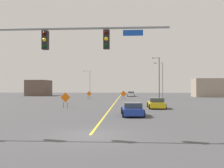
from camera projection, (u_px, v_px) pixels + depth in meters
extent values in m
plane|color=#444447|center=(90.00, 135.00, 13.31)|extent=(194.56, 194.56, 0.00)
cube|color=yellow|center=(120.00, 96.00, 67.25)|extent=(0.16, 108.09, 0.01)
cylinder|color=gray|center=(45.00, 29.00, 13.54)|extent=(13.79, 0.14, 0.14)
cube|color=black|center=(45.00, 40.00, 13.53)|extent=(0.34, 0.32, 1.05)
sphere|color=#3A0503|center=(44.00, 33.00, 13.37)|extent=(0.22, 0.22, 0.22)
sphere|color=yellow|center=(44.00, 40.00, 13.36)|extent=(0.22, 0.22, 0.22)
sphere|color=black|center=(44.00, 46.00, 13.36)|extent=(0.22, 0.22, 0.22)
cube|color=black|center=(107.00, 40.00, 13.32)|extent=(0.34, 0.32, 1.05)
sphere|color=#3A0503|center=(106.00, 33.00, 13.16)|extent=(0.22, 0.22, 0.22)
sphere|color=yellow|center=(106.00, 39.00, 13.15)|extent=(0.22, 0.22, 0.22)
sphere|color=black|center=(106.00, 45.00, 13.15)|extent=(0.22, 0.22, 0.22)
cube|color=#1447B7|center=(133.00, 33.00, 13.24)|extent=(1.10, 0.03, 0.32)
cylinder|color=gray|center=(90.00, 83.00, 80.57)|extent=(0.16, 0.16, 8.15)
cylinder|color=gray|center=(87.00, 71.00, 80.68)|extent=(1.94, 0.08, 0.08)
cube|color=#262628|center=(84.00, 71.00, 80.74)|extent=(0.44, 0.24, 0.14)
cylinder|color=gray|center=(163.00, 80.00, 54.89)|extent=(0.16, 0.16, 8.27)
cylinder|color=gray|center=(159.00, 63.00, 54.99)|extent=(1.75, 0.08, 0.08)
cube|color=#262628|center=(155.00, 63.00, 55.05)|extent=(0.44, 0.24, 0.14)
cylinder|color=black|center=(159.00, 78.00, 55.09)|extent=(0.16, 0.16, 9.45)
cylinder|color=black|center=(156.00, 58.00, 55.19)|extent=(1.44, 0.08, 0.08)
cube|color=#262628|center=(153.00, 58.00, 55.24)|extent=(0.44, 0.24, 0.14)
cube|color=orange|center=(89.00, 94.00, 51.20)|extent=(1.09, 0.07, 1.09)
cylinder|color=black|center=(88.00, 98.00, 51.20)|extent=(0.05, 0.05, 0.67)
cylinder|color=black|center=(90.00, 98.00, 51.17)|extent=(0.05, 0.05, 0.67)
cube|color=orange|center=(65.00, 97.00, 30.83)|extent=(1.29, 0.06, 1.29)
cylinder|color=black|center=(63.00, 105.00, 30.84)|extent=(0.05, 0.05, 0.67)
cylinder|color=black|center=(67.00, 105.00, 30.80)|extent=(0.05, 0.05, 0.67)
cube|color=orange|center=(123.00, 94.00, 50.54)|extent=(1.30, 0.23, 1.31)
cylinder|color=black|center=(122.00, 98.00, 50.58)|extent=(0.05, 0.05, 0.57)
cylinder|color=black|center=(125.00, 98.00, 50.48)|extent=(0.05, 0.05, 0.57)
cube|color=white|center=(131.00, 95.00, 66.99)|extent=(1.97, 4.21, 0.72)
cube|color=#333D47|center=(131.00, 92.00, 66.79)|extent=(1.72, 2.00, 0.51)
cylinder|color=black|center=(134.00, 95.00, 68.35)|extent=(0.24, 0.65, 0.64)
cylinder|color=black|center=(128.00, 95.00, 68.52)|extent=(0.24, 0.65, 0.64)
cylinder|color=black|center=(134.00, 96.00, 65.46)|extent=(0.24, 0.65, 0.64)
cylinder|color=black|center=(128.00, 96.00, 65.63)|extent=(0.24, 0.65, 0.64)
cube|color=#1E389E|center=(132.00, 111.00, 22.50)|extent=(1.99, 4.16, 0.60)
cube|color=#333D47|center=(132.00, 105.00, 22.30)|extent=(1.72, 2.51, 0.48)
cylinder|color=black|center=(140.00, 111.00, 23.92)|extent=(0.26, 0.65, 0.64)
cylinder|color=black|center=(122.00, 111.00, 23.92)|extent=(0.26, 0.65, 0.64)
cylinder|color=black|center=(144.00, 114.00, 21.07)|extent=(0.26, 0.65, 0.64)
cylinder|color=black|center=(123.00, 114.00, 21.08)|extent=(0.26, 0.65, 0.64)
cube|color=gold|center=(156.00, 104.00, 30.23)|extent=(1.90, 4.33, 0.63)
cube|color=#333D47|center=(156.00, 100.00, 30.02)|extent=(1.69, 2.43, 0.53)
cylinder|color=black|center=(162.00, 105.00, 31.66)|extent=(0.23, 0.64, 0.64)
cylinder|color=black|center=(148.00, 105.00, 31.80)|extent=(0.23, 0.64, 0.64)
cylinder|color=black|center=(165.00, 107.00, 28.66)|extent=(0.23, 0.64, 0.64)
cylinder|color=black|center=(150.00, 107.00, 28.80)|extent=(0.23, 0.64, 0.64)
cube|color=brown|center=(39.00, 88.00, 73.44)|extent=(6.01, 7.52, 4.72)
cube|color=gray|center=(209.00, 88.00, 64.79)|extent=(8.50, 5.30, 4.93)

